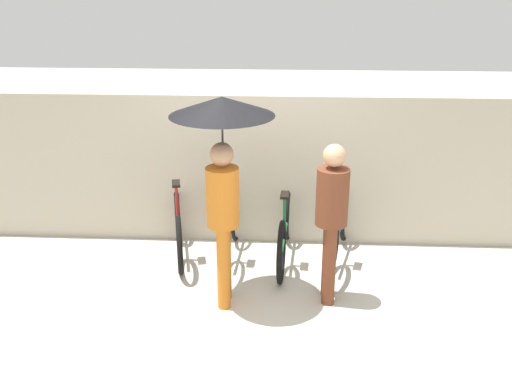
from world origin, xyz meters
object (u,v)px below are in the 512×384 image
(parked_bicycle_0, at_px, (178,226))
(pedestrian_center, at_px, (332,212))
(pedestrian_leading, at_px, (222,146))
(parked_bicycle_3, at_px, (340,228))
(parked_bicycle_1, at_px, (231,226))
(parked_bicycle_2, at_px, (285,229))

(parked_bicycle_0, xyz_separation_m, pedestrian_center, (1.72, -0.95, 0.62))
(parked_bicycle_0, distance_m, pedestrian_center, 2.06)
(parked_bicycle_0, bearing_deg, pedestrian_center, -130.75)
(pedestrian_leading, bearing_deg, pedestrian_center, 0.27)
(parked_bicycle_3, relative_size, pedestrian_center, 1.06)
(parked_bicycle_1, relative_size, pedestrian_center, 1.00)
(parked_bicycle_3, height_order, pedestrian_center, pedestrian_center)
(parked_bicycle_1, bearing_deg, pedestrian_center, -127.12)
(pedestrian_leading, relative_size, pedestrian_center, 1.26)
(parked_bicycle_3, bearing_deg, parked_bicycle_1, 104.94)
(pedestrian_leading, bearing_deg, parked_bicycle_1, 89.71)
(parked_bicycle_1, relative_size, parked_bicycle_3, 0.94)
(parked_bicycle_0, xyz_separation_m, parked_bicycle_2, (1.27, -0.06, 0.01))
(parked_bicycle_3, height_order, pedestrian_leading, pedestrian_leading)
(parked_bicycle_1, bearing_deg, parked_bicycle_2, -88.57)
(parked_bicycle_1, bearing_deg, parked_bicycle_0, 89.45)
(parked_bicycle_1, xyz_separation_m, pedestrian_center, (1.08, -0.91, 0.60))
(parked_bicycle_2, bearing_deg, pedestrian_center, -149.45)
(parked_bicycle_3, bearing_deg, pedestrian_center, -177.38)
(parked_bicycle_2, xyz_separation_m, parked_bicycle_3, (0.64, 0.03, 0.01))
(parked_bicycle_2, relative_size, pedestrian_center, 1.07)
(parked_bicycle_2, xyz_separation_m, pedestrian_center, (0.45, -0.89, 0.61))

